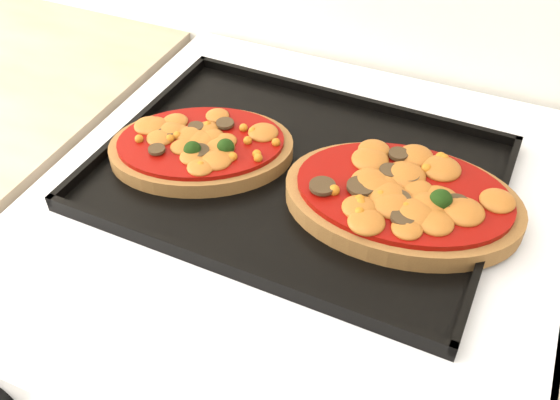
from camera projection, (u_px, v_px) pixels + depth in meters
The scene contains 4 objects.
stove at pixel (295, 397), 1.03m from camera, with size 0.60×0.60×0.91m, color white.
baking_tray at pixel (297, 172), 0.73m from camera, with size 0.45×0.34×0.02m, color black.
pizza_left at pixel (201, 146), 0.74m from camera, with size 0.22×0.15×0.03m, color olive, non-canonical shape.
pizza_right at pixel (403, 197), 0.67m from camera, with size 0.26×0.17×0.04m, color olive, non-canonical shape.
Camera 1 is at (0.21, 1.20, 1.39)m, focal length 40.00 mm.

